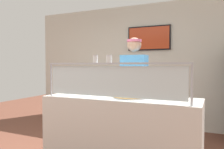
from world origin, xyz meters
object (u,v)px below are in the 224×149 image
parmesan_shaker (95,59)px  pepper_flake_shaker (109,59)px  worker_figure (134,88)px  pizza_tray (130,96)px  pizza_server (129,95)px  pizza_box_stack (84,83)px

parmesan_shaker → pepper_flake_shaker: 0.18m
parmesan_shaker → worker_figure: worker_figure is taller
pizza_tray → parmesan_shaker: (-0.33, -0.28, 0.45)m
pizza_tray → parmesan_shaker: parmesan_shaker is taller
pizza_tray → pizza_server: pizza_server is taller
pizza_server → worker_figure: worker_figure is taller
worker_figure → pizza_box_stack: size_ratio=4.03×
pizza_tray → worker_figure: worker_figure is taller
pizza_tray → worker_figure: 0.59m
pepper_flake_shaker → pizza_box_stack: bearing=128.3°
pepper_flake_shaker → parmesan_shaker: bearing=-180.0°
pizza_box_stack → parmesan_shaker: bearing=-54.9°
pizza_server → pizza_box_stack: (-1.78, 1.81, -0.05)m
pepper_flake_shaker → pizza_server: bearing=60.7°
parmesan_shaker → pizza_box_stack: (-1.46, 2.07, -0.48)m
pepper_flake_shaker → pizza_box_stack: size_ratio=0.20×
pizza_server → parmesan_shaker: parmesan_shaker is taller
pizza_box_stack → pizza_server: bearing=-45.5°
worker_figure → pizza_box_stack: 2.05m
pizza_tray → pizza_box_stack: size_ratio=1.01×
pepper_flake_shaker → pizza_box_stack: pepper_flake_shaker is taller
pizza_tray → pepper_flake_shaker: (-0.16, -0.28, 0.45)m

